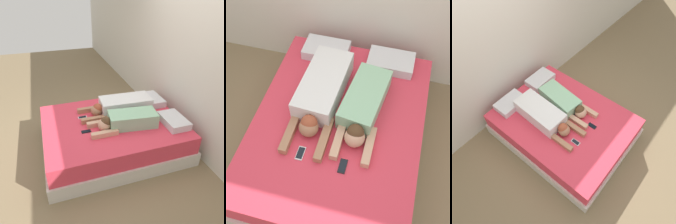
{
  "view_description": "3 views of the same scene",
  "coord_description": "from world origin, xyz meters",
  "views": [
    {
      "loc": [
        2.55,
        -0.83,
        2.2
      ],
      "look_at": [
        0.0,
        0.0,
        0.62
      ],
      "focal_mm": 35.0,
      "sensor_mm": 36.0,
      "label": 1
    },
    {
      "loc": [
        0.4,
        -1.5,
        2.81
      ],
      "look_at": [
        0.0,
        0.0,
        0.62
      ],
      "focal_mm": 50.0,
      "sensor_mm": 36.0,
      "label": 2
    },
    {
      "loc": [
        -1.49,
        -1.23,
        3.18
      ],
      "look_at": [
        0.0,
        0.0,
        0.62
      ],
      "focal_mm": 35.0,
      "sensor_mm": 36.0,
      "label": 3
    }
  ],
  "objects": [
    {
      "name": "ground_plane",
      "position": [
        0.0,
        0.0,
        0.0
      ],
      "size": [
        12.0,
        12.0,
        0.0
      ],
      "primitive_type": "plane",
      "color": "#7F6B4C"
    },
    {
      "name": "wall_back",
      "position": [
        0.0,
        1.17,
        1.3
      ],
      "size": [
        12.0,
        0.06,
        2.6
      ],
      "color": "beige",
      "rests_on": "ground_plane"
    },
    {
      "name": "bed",
      "position": [
        0.0,
        0.0,
        0.23
      ],
      "size": [
        1.57,
        2.03,
        0.47
      ],
      "color": "beige",
      "rests_on": "ground_plane"
    },
    {
      "name": "pillow_head_left",
      "position": [
        -0.34,
        0.81,
        0.52
      ],
      "size": [
        0.46,
        0.3,
        0.1
      ],
      "color": "silver",
      "rests_on": "bed"
    },
    {
      "name": "pillow_head_right",
      "position": [
        0.34,
        0.81,
        0.52
      ],
      "size": [
        0.46,
        0.3,
        0.1
      ],
      "color": "silver",
      "rests_on": "bed"
    },
    {
      "name": "person_left",
      "position": [
        -0.21,
        0.21,
        0.57
      ],
      "size": [
        0.4,
        1.12,
        0.23
      ],
      "color": "silver",
      "rests_on": "bed"
    },
    {
      "name": "person_right",
      "position": [
        0.19,
        0.14,
        0.56
      ],
      "size": [
        0.39,
        0.97,
        0.2
      ],
      "color": "#8CBF99",
      "rests_on": "bed"
    },
    {
      "name": "cell_phone_left",
      "position": [
        -0.22,
        -0.39,
        0.47
      ],
      "size": [
        0.06,
        0.13,
        0.01
      ],
      "color": "silver",
      "rests_on": "bed"
    },
    {
      "name": "cell_phone_right",
      "position": [
        0.15,
        -0.42,
        0.47
      ],
      "size": [
        0.06,
        0.13,
        0.01
      ],
      "color": "black",
      "rests_on": "bed"
    }
  ]
}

